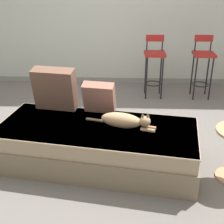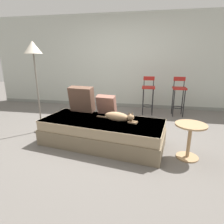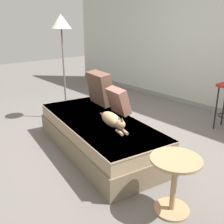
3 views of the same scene
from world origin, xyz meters
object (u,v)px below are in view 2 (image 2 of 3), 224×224
object	(u,v)px
couch	(102,132)
bar_stool_near_window	(148,92)
cat	(118,117)
bar_stool_by_doorway	(179,93)
throw_pillow_middle	(107,105)
floor_lamp	(34,56)
side_table	(190,136)
throw_pillow_corner	(82,99)

from	to	relation	value
couch	bar_stool_near_window	bearing A→B (deg)	69.28
cat	bar_stool_by_doorway	distance (m)	2.31
bar_stool_by_doorway	throw_pillow_middle	bearing A→B (deg)	-132.61
couch	floor_lamp	xyz separation A→B (m)	(-1.34, 0.32, 1.23)
side_table	cat	bearing A→B (deg)	168.48
couch	throw_pillow_middle	distance (m)	0.52
throw_pillow_corner	bar_stool_near_window	distance (m)	1.97
throw_pillow_middle	bar_stool_near_window	distance (m)	1.77
bar_stool_near_window	floor_lamp	size ratio (longest dim) A/B	0.56
throw_pillow_corner	side_table	bearing A→B (deg)	-19.30
couch	floor_lamp	size ratio (longest dim) A/B	1.26
throw_pillow_corner	bar_stool_by_doorway	world-z (taller)	bar_stool_by_doorway
side_table	bar_stool_near_window	bearing A→B (deg)	105.68
couch	cat	bearing A→B (deg)	-0.71
cat	bar_stool_near_window	size ratio (longest dim) A/B	0.75
throw_pillow_corner	floor_lamp	distance (m)	1.15
couch	throw_pillow_corner	distance (m)	0.80
couch	throw_pillow_corner	world-z (taller)	throw_pillow_corner
cat	bar_stool_by_doorway	size ratio (longest dim) A/B	0.75
bar_stool_near_window	side_table	xyz separation A→B (m)	(0.61, -2.18, -0.23)
throw_pillow_middle	cat	distance (m)	0.45
bar_stool_near_window	throw_pillow_corner	bearing A→B (deg)	-128.97
side_table	floor_lamp	bearing A→B (deg)	168.56
side_table	floor_lamp	world-z (taller)	floor_lamp
throw_pillow_corner	bar_stool_by_doorway	size ratio (longest dim) A/B	0.52
throw_pillow_middle	bar_stool_near_window	world-z (taller)	bar_stool_near_window
couch	bar_stool_near_window	world-z (taller)	bar_stool_near_window
bar_stool_by_doorway	cat	bearing A→B (deg)	-121.76
bar_stool_near_window	floor_lamp	distance (m)	2.78
throw_pillow_corner	throw_pillow_middle	xyz separation A→B (m)	(0.50, -0.08, -0.06)
cat	side_table	distance (m)	1.11
throw_pillow_corner	cat	xyz separation A→B (m)	(0.78, -0.43, -0.17)
bar_stool_near_window	floor_lamp	xyz separation A→B (m)	(-2.08, -1.64, 0.87)
throw_pillow_corner	bar_stool_near_window	size ratio (longest dim) A/B	0.52
cat	throw_pillow_middle	bearing A→B (deg)	128.12
couch	side_table	distance (m)	1.38
bar_stool_by_doorway	side_table	bearing A→B (deg)	-93.62
bar_stool_by_doorway	floor_lamp	distance (m)	3.38
side_table	throw_pillow_middle	bearing A→B (deg)	157.24
bar_stool_by_doorway	floor_lamp	size ratio (longest dim) A/B	0.56
throw_pillow_corner	bar_stool_near_window	bearing A→B (deg)	51.03
throw_pillow_corner	floor_lamp	world-z (taller)	floor_lamp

